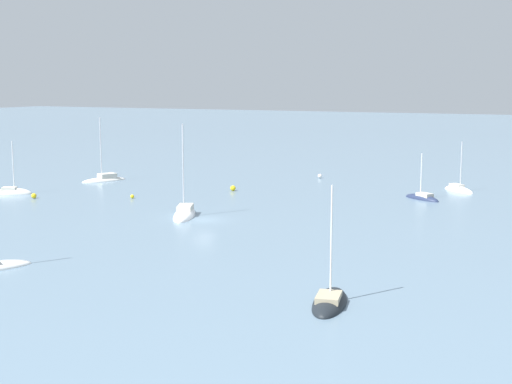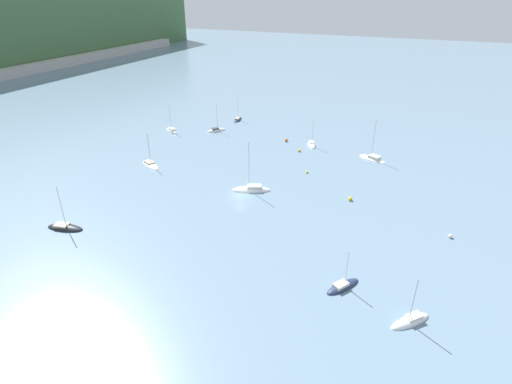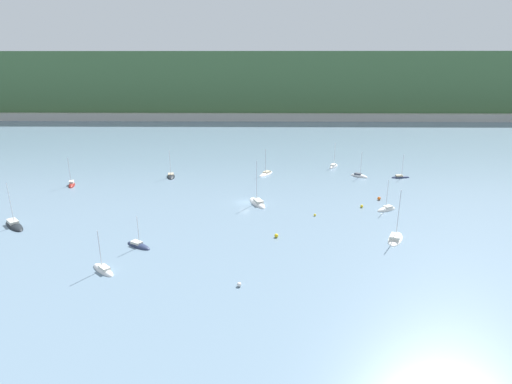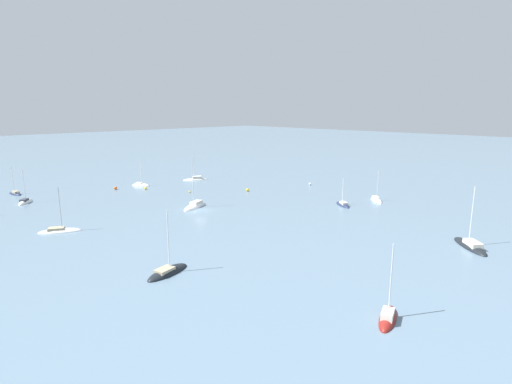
% 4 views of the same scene
% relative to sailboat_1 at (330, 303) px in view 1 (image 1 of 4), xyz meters
% --- Properties ---
extents(ground_plane, '(600.00, 600.00, 0.00)m').
position_rel_sailboat_1_xyz_m(ground_plane, '(23.79, -23.39, -0.07)').
color(ground_plane, slate).
extents(sailboat_1, '(3.72, 7.25, 9.33)m').
position_rel_sailboat_1_xyz_m(sailboat_1, '(0.00, 0.00, 0.00)').
color(sailboat_1, black).
rests_on(sailboat_1, ground_plane).
extents(sailboat_3, '(5.68, 7.87, 10.79)m').
position_rel_sailboat_1_xyz_m(sailboat_3, '(54.76, -45.27, 0.08)').
color(sailboat_3, white).
rests_on(sailboat_3, ground_plane).
extents(sailboat_4, '(6.03, 4.82, 6.88)m').
position_rel_sailboat_1_xyz_m(sailboat_4, '(4.53, -49.16, 0.01)').
color(sailboat_4, '#232D4C').
rests_on(sailboat_4, ground_plane).
extents(sailboat_5, '(5.66, 5.37, 7.98)m').
position_rel_sailboat_1_xyz_m(sailboat_5, '(1.40, -58.70, 0.02)').
color(sailboat_5, white).
rests_on(sailboat_5, ground_plane).
extents(sailboat_9, '(5.47, 8.61, 11.89)m').
position_rel_sailboat_1_xyz_m(sailboat_9, '(27.03, -24.50, 0.03)').
color(sailboat_9, white).
rests_on(sailboat_9, ground_plane).
extents(sailboat_11, '(5.65, 4.22, 8.36)m').
position_rel_sailboat_1_xyz_m(sailboat_11, '(57.97, -28.50, 0.01)').
color(sailboat_11, white).
rests_on(sailboat_11, ground_plane).
extents(mooring_buoy_0, '(0.52, 0.52, 0.52)m').
position_rel_sailboat_1_xyz_m(mooring_buoy_0, '(40.35, -32.67, 0.19)').
color(mooring_buoy_0, yellow).
rests_on(mooring_buoy_0, ground_plane).
extents(mooring_buoy_2, '(0.71, 0.71, 0.71)m').
position_rel_sailboat_1_xyz_m(mooring_buoy_2, '(52.44, -26.84, 0.28)').
color(mooring_buoy_2, yellow).
rests_on(mooring_buoy_2, ground_plane).
extents(mooring_buoy_3, '(0.71, 0.71, 0.71)m').
position_rel_sailboat_1_xyz_m(mooring_buoy_3, '(24.65, -63.32, 0.28)').
color(mooring_buoy_3, white).
rests_on(mooring_buoy_3, ground_plane).
extents(mooring_buoy_4, '(0.79, 0.79, 0.79)m').
position_rel_sailboat_1_xyz_m(mooring_buoy_4, '(31.10, -44.67, 0.32)').
color(mooring_buoy_4, yellow).
rests_on(mooring_buoy_4, ground_plane).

